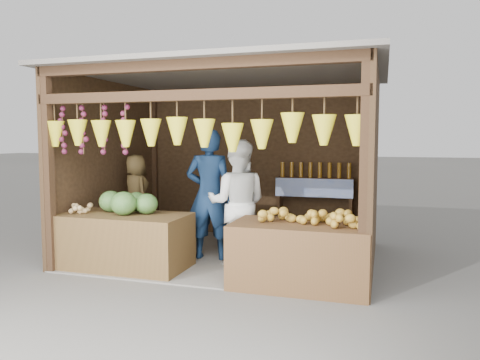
% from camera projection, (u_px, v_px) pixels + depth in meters
% --- Properties ---
extents(ground, '(80.00, 80.00, 0.00)m').
position_uv_depth(ground, '(230.00, 256.00, 6.83)').
color(ground, '#514F49').
rests_on(ground, ground).
extents(stall_structure, '(4.30, 3.30, 2.66)m').
position_uv_depth(stall_structure, '(226.00, 142.00, 6.66)').
color(stall_structure, slate).
rests_on(stall_structure, ground).
extents(back_shelf, '(1.25, 0.32, 1.32)m').
position_uv_depth(back_shelf, '(315.00, 190.00, 7.67)').
color(back_shelf, '#382314').
rests_on(back_shelf, ground).
extents(counter_left, '(1.70, 0.85, 0.72)m').
position_uv_depth(counter_left, '(124.00, 241.00, 6.16)').
color(counter_left, '#4B3419').
rests_on(counter_left, ground).
extents(counter_right, '(1.58, 0.85, 0.74)m').
position_uv_depth(counter_right, '(300.00, 255.00, 5.40)').
color(counter_right, '#52381B').
rests_on(counter_right, ground).
extents(stool, '(0.30, 0.30, 0.29)m').
position_uv_depth(stool, '(137.00, 239.00, 7.35)').
color(stool, black).
rests_on(stool, ground).
extents(man_standing, '(0.72, 0.52, 1.86)m').
position_uv_depth(man_standing, '(210.00, 195.00, 6.56)').
color(man_standing, '#122746').
rests_on(man_standing, ground).
extents(woman_standing, '(0.92, 0.78, 1.70)m').
position_uv_depth(woman_standing, '(237.00, 203.00, 6.27)').
color(woman_standing, white).
rests_on(woman_standing, ground).
extents(vendor_seated, '(0.69, 0.64, 1.18)m').
position_uv_depth(vendor_seated, '(136.00, 192.00, 7.28)').
color(vendor_seated, brown).
rests_on(vendor_seated, stool).
extents(melon_pile, '(1.00, 0.50, 0.32)m').
position_uv_depth(melon_pile, '(125.00, 201.00, 6.20)').
color(melon_pile, '#124613').
rests_on(melon_pile, counter_left).
extents(tanfruit_pile, '(0.34, 0.40, 0.13)m').
position_uv_depth(tanfruit_pile, '(79.00, 208.00, 6.22)').
color(tanfruit_pile, tan).
rests_on(tanfruit_pile, counter_left).
extents(mango_pile, '(1.40, 0.64, 0.22)m').
position_uv_depth(mango_pile, '(310.00, 214.00, 5.35)').
color(mango_pile, orange).
rests_on(mango_pile, counter_right).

